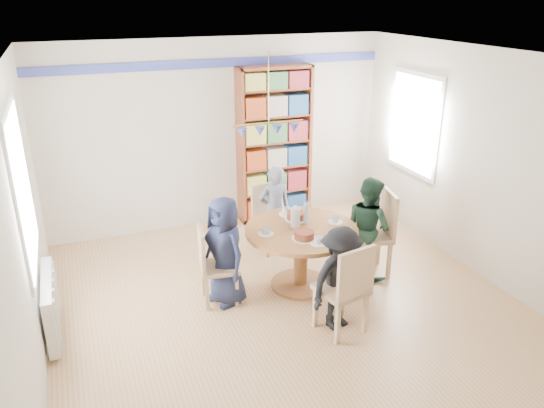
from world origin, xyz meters
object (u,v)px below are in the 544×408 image
person_left (225,251)px  person_far (275,210)px  chair_left (212,262)px  chair_right (378,229)px  person_near (340,279)px  dining_table (301,243)px  bookshelf (274,146)px  chair_far (269,214)px  radiator (51,305)px  person_right (368,227)px  chair_near (347,286)px

person_left → person_far: 1.34m
chair_left → chair_right: bearing=-1.6°
chair_left → person_left: size_ratio=0.73×
chair_right → person_near: bearing=-138.6°
person_near → dining_table: bearing=73.2°
chair_right → person_near: size_ratio=0.94×
chair_left → bookshelf: 2.63m
chair_far → person_near: size_ratio=0.80×
chair_far → person_left: (-0.93, -1.07, 0.13)m
dining_table → chair_right: (1.01, -0.03, 0.03)m
person_left → bookshelf: bearing=126.1°
bookshelf → radiator: bearing=-147.6°
person_right → chair_far: bearing=26.6°
radiator → dining_table: 2.74m
chair_right → bookshelf: (-0.53, 2.09, 0.55)m
chair_right → person_right: 0.14m
chair_left → person_near: (1.09, -0.92, 0.06)m
chair_near → person_left: (-0.95, 1.04, 0.07)m
person_left → person_near: 1.30m
dining_table → person_near: size_ratio=1.15×
dining_table → person_far: 0.94m
dining_table → person_near: person_near is taller
chair_far → person_near: person_near is taller
chair_far → chair_left: bearing=-135.7°
chair_far → chair_near: chair_near is taller
chair_near → person_far: (0.01, 1.98, 0.05)m
person_left → chair_left: bearing=-118.8°
person_left → person_near: bearing=26.4°
chair_right → dining_table: bearing=178.3°
person_left → person_far: bearing=114.5°
radiator → bookshelf: 3.89m
person_left → radiator: bearing=-110.3°
chair_far → chair_near: size_ratio=0.89×
chair_far → chair_right: bearing=-47.9°
radiator → person_left: size_ratio=0.80×
person_left → person_near: size_ratio=1.11×
chair_left → chair_right: chair_right is taller
chair_left → person_near: bearing=-40.4°
dining_table → chair_near: size_ratio=1.29×
person_left → person_right: size_ratio=1.00×
chair_right → person_near: person_near is taller
chair_far → person_right: person_right is taller
dining_table → chair_near: bearing=-88.2°
chair_near → dining_table: bearing=91.8°
dining_table → radiator: bearing=179.5°
chair_left → person_far: 1.43m
chair_near → chair_far: bearing=90.5°
person_near → chair_left: bearing=121.0°
radiator → chair_near: (2.76, -1.06, 0.20)m
chair_far → person_left: size_ratio=0.72×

